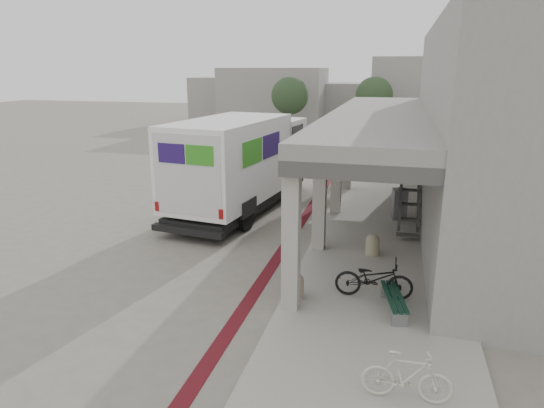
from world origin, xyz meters
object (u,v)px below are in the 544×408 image
(utility_cabinet, at_px, (399,204))
(bench, at_px, (394,300))
(fedex_truck, at_px, (242,161))
(bicycle_black, at_px, (374,279))
(bicycle_cream, at_px, (407,376))

(utility_cabinet, bearing_deg, bench, -100.39)
(fedex_truck, distance_m, bicycle_black, 8.90)
(bicycle_black, height_order, bicycle_cream, bicycle_black)
(utility_cabinet, relative_size, bicycle_black, 0.59)
(bench, distance_m, bicycle_black, 0.81)
(fedex_truck, bearing_deg, utility_cabinet, 7.59)
(fedex_truck, relative_size, bicycle_cream, 5.90)
(fedex_truck, height_order, bicycle_black, fedex_truck)
(bicycle_cream, bearing_deg, bench, 3.70)
(fedex_truck, distance_m, bicycle_cream, 12.38)
(bicycle_black, bearing_deg, bicycle_cream, -171.49)
(bicycle_black, bearing_deg, bench, -142.81)
(utility_cabinet, distance_m, bicycle_black, 6.85)
(fedex_truck, xyz_separation_m, bicycle_black, (5.57, -6.81, -1.37))
(fedex_truck, bearing_deg, bicycle_cream, -51.64)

